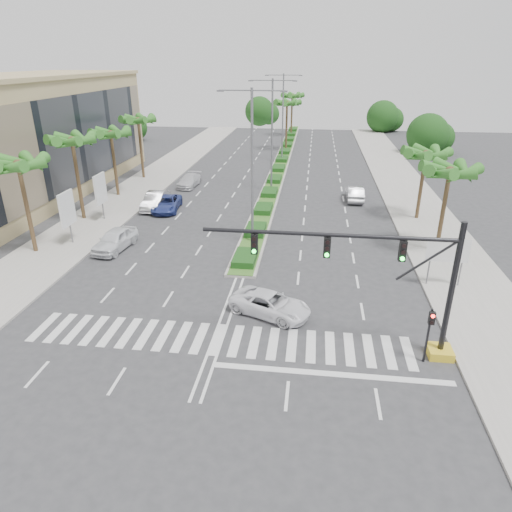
{
  "coord_description": "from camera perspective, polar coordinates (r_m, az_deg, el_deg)",
  "views": [
    {
      "loc": [
        4.67,
        -20.3,
        13.94
      ],
      "look_at": [
        1.5,
        4.61,
        3.0
      ],
      "focal_mm": 32.0,
      "sensor_mm": 36.0,
      "label": 1
    }
  ],
  "objects": [
    {
      "name": "billboard_near",
      "position": [
        39.13,
        -22.54,
        5.42
      ],
      "size": [
        0.18,
        2.1,
        4.35
      ],
      "color": "slate",
      "rests_on": "ground"
    },
    {
      "name": "car_crossing",
      "position": [
        26.89,
        1.79,
        -6.04
      ],
      "size": [
        5.34,
        3.97,
        1.35
      ],
      "primitive_type": "imported",
      "rotation": [
        0.0,
        0.0,
        1.16
      ],
      "color": "white",
      "rests_on": "ground"
    },
    {
      "name": "direction_sign",
      "position": [
        31.78,
        22.84,
        0.41
      ],
      "size": [
        2.7,
        0.11,
        3.4
      ],
      "color": "slate",
      "rests_on": "ground"
    },
    {
      "name": "palm_left_far",
      "position": [
        51.45,
        -17.67,
        14.16
      ],
      "size": [
        4.57,
        4.68,
        7.35
      ],
      "color": "brown",
      "rests_on": "ground"
    },
    {
      "name": "palm_left_end",
      "position": [
        58.71,
        -14.5,
        15.92
      ],
      "size": [
        4.57,
        4.68,
        7.75
      ],
      "color": "brown",
      "rests_on": "ground"
    },
    {
      "name": "streetlight_near",
      "position": [
        35.35,
        -0.49,
        11.89
      ],
      "size": [
        5.1,
        0.25,
        12.0
      ],
      "color": "slate",
      "rests_on": "ground"
    },
    {
      "name": "car_parked_b",
      "position": [
        47.04,
        -12.47,
        6.79
      ],
      "size": [
        1.88,
        5.07,
        1.65
      ],
      "primitive_type": "imported",
      "rotation": [
        0.0,
        0.0,
        0.03
      ],
      "color": "#A8A7AB",
      "rests_on": "ground"
    },
    {
      "name": "building",
      "position": [
        56.1,
        -26.71,
        12.99
      ],
      "size": [
        12.0,
        36.0,
        12.0
      ],
      "primitive_type": "cube",
      "color": "tan",
      "rests_on": "ground"
    },
    {
      "name": "median",
      "position": [
        66.92,
        3.17,
        11.56
      ],
      "size": [
        2.2,
        75.0,
        0.2
      ],
      "primitive_type": "cube",
      "color": "gray",
      "rests_on": "ground"
    },
    {
      "name": "palm_right_near",
      "position": [
        36.51,
        23.03,
        9.46
      ],
      "size": [
        4.57,
        4.68,
        7.05
      ],
      "color": "brown",
      "rests_on": "ground"
    },
    {
      "name": "car_parked_c",
      "position": [
        46.19,
        -11.1,
        6.45
      ],
      "size": [
        2.87,
        5.34,
        1.42
      ],
      "primitive_type": "imported",
      "rotation": [
        0.0,
        0.0,
        0.1
      ],
      "color": "navy",
      "rests_on": "ground"
    },
    {
      "name": "palm_median_b",
      "position": [
        90.68,
        4.55,
        19.18
      ],
      "size": [
        4.57,
        4.68,
        8.05
      ],
      "color": "brown",
      "rests_on": "ground"
    },
    {
      "name": "footpath_left",
      "position": [
        47.03,
        -18.18,
        5.19
      ],
      "size": [
        6.0,
        120.0,
        0.15
      ],
      "primitive_type": "cube",
      "color": "gray",
      "rests_on": "ground"
    },
    {
      "name": "car_parked_d",
      "position": [
        54.79,
        -8.36,
        9.29
      ],
      "size": [
        2.21,
        4.88,
        1.38
      ],
      "primitive_type": "imported",
      "rotation": [
        0.0,
        0.0,
        -0.06
      ],
      "color": "silver",
      "rests_on": "ground"
    },
    {
      "name": "median_grass",
      "position": [
        66.89,
        3.17,
        11.66
      ],
      "size": [
        1.8,
        75.0,
        0.04
      ],
      "primitive_type": "cube",
      "color": "#3A5F20",
      "rests_on": "median"
    },
    {
      "name": "palm_right_far",
      "position": [
        44.16,
        20.43,
        11.63
      ],
      "size": [
        4.57,
        4.68,
        6.75
      ],
      "color": "brown",
      "rests_on": "ground"
    },
    {
      "name": "footpath_right",
      "position": [
        43.9,
        20.77,
        3.55
      ],
      "size": [
        6.0,
        120.0,
        0.15
      ],
      "primitive_type": "cube",
      "color": "gray",
      "rests_on": "ground"
    },
    {
      "name": "car_right",
      "position": [
        49.81,
        12.21,
        7.68
      ],
      "size": [
        1.73,
        4.73,
        1.55
      ],
      "primitive_type": "imported",
      "rotation": [
        0.0,
        0.0,
        3.16
      ],
      "color": "#A6A6AA",
      "rests_on": "ground"
    },
    {
      "name": "streetlight_far",
      "position": [
        66.85,
        3.37,
        17.37
      ],
      "size": [
        5.1,
        0.25,
        12.0
      ],
      "color": "slate",
      "rests_on": "ground"
    },
    {
      "name": "car_parked_a",
      "position": [
        37.51,
        -17.22,
        1.95
      ],
      "size": [
        2.53,
        5.0,
        1.63
      ],
      "primitive_type": "imported",
      "rotation": [
        0.0,
        0.0,
        -0.13
      ],
      "color": "white",
      "rests_on": "ground"
    },
    {
      "name": "ground",
      "position": [
        25.06,
        -4.81,
        -10.35
      ],
      "size": [
        160.0,
        160.0,
        0.0
      ],
      "primitive_type": "plane",
      "color": "#333335",
      "rests_on": "ground"
    },
    {
      "name": "palm_left_mid",
      "position": [
        44.3,
        -21.98,
        12.98
      ],
      "size": [
        4.57,
        4.68,
        7.95
      ],
      "color": "brown",
      "rests_on": "ground"
    },
    {
      "name": "signal_gantry",
      "position": [
        23.3,
        17.87,
        -4.43
      ],
      "size": [
        12.6,
        1.2,
        7.2
      ],
      "color": "gold",
      "rests_on": "ground"
    },
    {
      "name": "billboard_far",
      "position": [
        44.22,
        -18.88,
        7.9
      ],
      "size": [
        0.18,
        2.1,
        4.35
      ],
      "color": "slate",
      "rests_on": "ground"
    },
    {
      "name": "streetlight_mid",
      "position": [
        51.02,
        2.01,
        15.48
      ],
      "size": [
        5.1,
        0.25,
        12.0
      ],
      "color": "slate",
      "rests_on": "ground"
    },
    {
      "name": "palm_median_a",
      "position": [
        75.75,
        3.9,
        18.36
      ],
      "size": [
        4.57,
        4.68,
        8.05
      ],
      "color": "brown",
      "rests_on": "ground"
    },
    {
      "name": "pedestrian_signal",
      "position": [
        23.7,
        20.89,
        -8.32
      ],
      "size": [
        0.28,
        0.36,
        3.0
      ],
      "color": "black",
      "rests_on": "ground"
    },
    {
      "name": "palm_left_near",
      "position": [
        37.67,
        -27.55,
        9.82
      ],
      "size": [
        4.57,
        4.68,
        7.55
      ],
      "color": "brown",
      "rests_on": "ground"
    }
  ]
}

